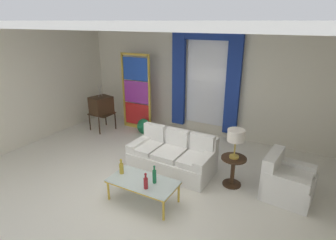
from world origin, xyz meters
name	(u,v)px	position (x,y,z in m)	size (l,w,h in m)	color
ground_plane	(143,182)	(0.00, 0.00, 0.00)	(16.00, 16.00, 0.00)	silver
wall_rear	(203,80)	(0.00, 3.06, 1.50)	(8.00, 0.12, 3.00)	silver
wall_left	(36,84)	(-3.66, 0.60, 1.50)	(0.12, 7.00, 3.00)	silver
ceiling_slab	(161,22)	(0.00, 0.80, 3.02)	(8.00, 7.60, 0.04)	white
curtained_window	(205,73)	(0.11, 2.89, 1.74)	(2.00, 0.17, 2.70)	white
couch_white_long	(173,156)	(0.29, 0.77, 0.30)	(1.78, 0.96, 0.86)	white
coffee_table	(143,183)	(0.35, -0.49, 0.37)	(1.21, 0.62, 0.41)	silver
bottle_blue_decanter	(146,182)	(0.52, -0.66, 0.52)	(0.07, 0.07, 0.29)	maroon
bottle_crystal_tall	(121,168)	(-0.13, -0.47, 0.52)	(0.08, 0.08, 0.29)	gold
bottle_amber_squat	(154,176)	(0.56, -0.45, 0.55)	(0.07, 0.07, 0.34)	#196B3D
vintage_tv	(101,106)	(-2.60, 1.80, 0.73)	(0.63, 0.69, 1.35)	#382314
armchair_white	(285,182)	(2.52, 0.88, 0.29)	(0.90, 0.89, 0.80)	white
stained_glass_divider	(136,94)	(-1.78, 2.40, 1.06)	(0.95, 0.05, 2.20)	gold
peacock_figurine	(141,127)	(-1.39, 2.04, 0.22)	(0.44, 0.60, 0.50)	beige
round_side_table	(233,169)	(1.59, 0.77, 0.36)	(0.48, 0.48, 0.59)	#382314
table_lamp_brass	(236,137)	(1.59, 0.77, 1.03)	(0.32, 0.32, 0.57)	#B29338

